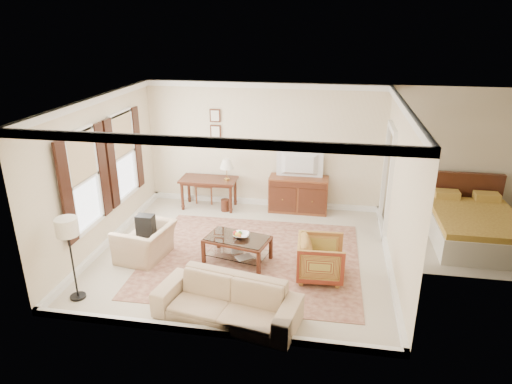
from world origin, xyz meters
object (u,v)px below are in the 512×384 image
(writing_desk, at_px, (209,183))
(tv, at_px, (300,156))
(sideboard, at_px, (298,194))
(striped_armchair, at_px, (321,257))
(coffee_table, at_px, (237,243))
(club_armchair, at_px, (145,236))
(sofa, at_px, (227,295))

(writing_desk, bearing_deg, tv, 3.27)
(sideboard, height_order, striped_armchair, sideboard)
(coffee_table, height_order, club_armchair, club_armchair)
(coffee_table, distance_m, striped_armchair, 1.56)
(sideboard, distance_m, coffee_table, 2.69)
(writing_desk, bearing_deg, sofa, -71.19)
(coffee_table, relative_size, club_armchair, 1.26)
(tv, height_order, club_armchair, tv)
(writing_desk, distance_m, club_armchair, 2.62)
(tv, distance_m, striped_armchair, 3.05)
(club_armchair, bearing_deg, striped_armchair, 96.33)
(writing_desk, distance_m, tv, 2.22)
(sideboard, height_order, sofa, sofa)
(coffee_table, height_order, sofa, sofa)
(striped_armchair, distance_m, sofa, 1.93)
(sideboard, relative_size, club_armchair, 1.34)
(tv, xyz_separation_m, coffee_table, (-0.90, -2.52, -0.95))
(writing_desk, distance_m, striped_armchair, 3.85)
(sideboard, xyz_separation_m, tv, (0.00, -0.02, 0.91))
(striped_armchair, xyz_separation_m, sofa, (-1.32, -1.41, 0.02))
(sideboard, relative_size, tv, 1.34)
(tv, distance_m, coffee_table, 2.84)
(sofa, bearing_deg, writing_desk, 119.89)
(club_armchair, bearing_deg, coffee_table, 104.50)
(tv, bearing_deg, writing_desk, 3.27)
(writing_desk, distance_m, sideboard, 2.11)
(coffee_table, xyz_separation_m, club_armchair, (-1.72, -0.16, 0.06))
(sideboard, distance_m, tv, 0.91)
(tv, distance_m, sofa, 4.40)
(writing_desk, xyz_separation_m, club_armchair, (-0.52, -2.56, -0.17))
(sideboard, distance_m, striped_armchair, 2.93)
(tv, xyz_separation_m, striped_armchair, (0.63, -2.84, -0.92))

